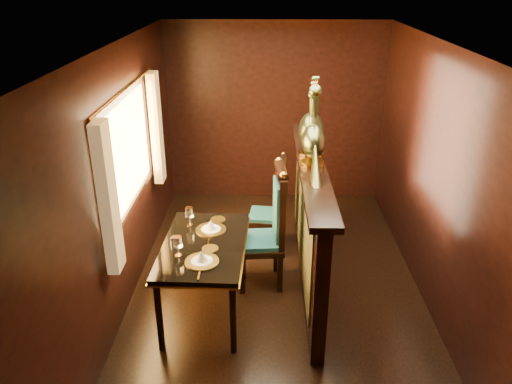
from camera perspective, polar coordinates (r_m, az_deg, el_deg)
ground at (r=5.30m, az=2.40°, el=-11.68°), size 5.00×5.00×0.00m
room_shell at (r=4.57m, az=1.67°, el=4.75°), size 3.04×5.04×2.52m
partition at (r=5.20m, az=6.02°, el=-3.33°), size 0.26×2.70×1.36m
dining_table at (r=4.73m, az=-6.02°, el=-6.62°), size 0.82×1.31×0.96m
chair_left at (r=5.14m, az=1.82°, el=-3.58°), size 0.53×0.55×1.35m
chair_right at (r=5.82m, az=2.20°, el=-1.17°), size 0.46×0.48×1.18m
peacock_left at (r=4.75m, az=6.67°, el=7.42°), size 0.24×0.65×0.77m
peacock_right at (r=5.00m, az=6.42°, el=8.73°), size 0.27×0.71×0.84m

